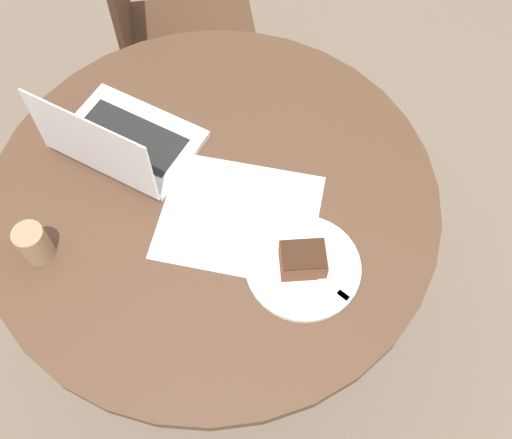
# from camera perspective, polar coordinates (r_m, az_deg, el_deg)

# --- Properties ---
(ground_plane) EXTENTS (12.00, 12.00, 0.00)m
(ground_plane) POSITION_cam_1_polar(r_m,az_deg,el_deg) (2.00, -2.86, -8.35)
(ground_plane) COLOR #6B5B4C
(dining_table) EXTENTS (1.03, 1.03, 0.72)m
(dining_table) POSITION_cam_1_polar(r_m,az_deg,el_deg) (1.52, -3.73, -1.03)
(dining_table) COLOR #4C3323
(dining_table) RESTS_ON ground_plane
(chair) EXTENTS (0.59, 0.59, 0.99)m
(chair) POSITION_cam_1_polar(r_m,az_deg,el_deg) (2.03, -8.51, 17.32)
(chair) COLOR #472D1E
(chair) RESTS_ON ground_plane
(paper_document) EXTENTS (0.42, 0.38, 0.00)m
(paper_document) POSITION_cam_1_polar(r_m,az_deg,el_deg) (1.32, -1.60, 0.27)
(paper_document) COLOR white
(paper_document) RESTS_ON dining_table
(plate) EXTENTS (0.24, 0.24, 0.01)m
(plate) POSITION_cam_1_polar(r_m,az_deg,el_deg) (1.27, 4.49, -4.51)
(plate) COLOR silver
(plate) RESTS_ON dining_table
(cake_slice) EXTENTS (0.12, 0.11, 0.05)m
(cake_slice) POSITION_cam_1_polar(r_m,az_deg,el_deg) (1.24, 4.49, -3.83)
(cake_slice) COLOR brown
(cake_slice) RESTS_ON plate
(fork) EXTENTS (0.17, 0.05, 0.00)m
(fork) POSITION_cam_1_polar(r_m,az_deg,el_deg) (1.25, 6.37, -5.74)
(fork) COLOR silver
(fork) RESTS_ON plate
(coffee_glass) EXTENTS (0.06, 0.06, 0.09)m
(coffee_glass) POSITION_cam_1_polar(r_m,az_deg,el_deg) (1.32, -20.41, -2.16)
(coffee_glass) COLOR #997556
(coffee_glass) RESTS_ON dining_table
(laptop) EXTENTS (0.33, 0.24, 0.21)m
(laptop) POSITION_cam_1_polar(r_m,az_deg,el_deg) (1.43, -12.73, 7.31)
(laptop) COLOR silver
(laptop) RESTS_ON dining_table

